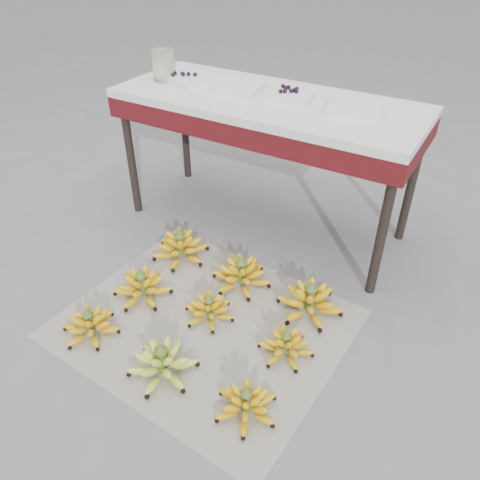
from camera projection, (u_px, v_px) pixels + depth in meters
The scene contains 17 objects.
ground at pixel (190, 324), 2.21m from camera, with size 60.00×60.00×0.00m, color #5F5F61.
newspaper_mat at pixel (205, 323), 2.21m from camera, with size 1.25×1.05×0.01m, color white.
bunch_front_left at pixel (90, 325), 2.12m from camera, with size 0.26×0.26×0.16m.
bunch_front_center at pixel (163, 363), 1.94m from camera, with size 0.37×0.37×0.18m.
bunch_front_right at pixel (246, 404), 1.79m from camera, with size 0.31×0.31×0.15m.
bunch_mid_left at pixel (142, 287), 2.32m from camera, with size 0.38×0.38×0.17m.
bunch_mid_center at pixel (209, 309), 2.21m from camera, with size 0.25×0.25×0.15m.
bunch_mid_right at pixel (286, 346), 2.03m from camera, with size 0.25×0.25×0.15m.
bunch_back_left at pixel (181, 248), 2.58m from camera, with size 0.39×0.39×0.19m.
bunch_back_center at pixel (241, 275), 2.40m from camera, with size 0.32×0.32×0.18m.
bunch_back_right at pixel (310, 301), 2.23m from camera, with size 0.38×0.38×0.19m.
vendor_table at pixel (267, 114), 2.50m from camera, with size 1.65×0.66×0.79m.
tray_far_left at pixel (185, 79), 2.64m from camera, with size 0.26×0.22×0.06m.
tray_left at pixel (238, 88), 2.51m from camera, with size 0.27×0.21×0.04m.
tray_right at pixel (291, 95), 2.41m from camera, with size 0.24×0.18×0.06m.
tray_far_right at pixel (355, 108), 2.26m from camera, with size 0.28×0.23×0.04m.
glass_jar at pixel (164, 65), 2.64m from camera, with size 0.13×0.13×0.16m, color beige.
Camera 1 is at (1.00, -1.23, 1.61)m, focal length 35.00 mm.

